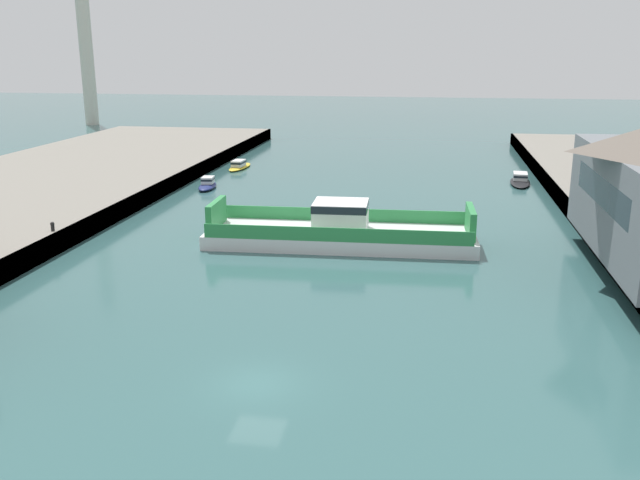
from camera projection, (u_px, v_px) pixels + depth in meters
ground_plane at (257, 384)px, 32.97m from camera, size 400.00×400.00×0.00m
chain_ferry at (341, 231)px, 56.19m from camera, size 21.83×7.55×3.52m
moored_boat_near_left at (520, 180)px, 81.37m from camera, size 2.86×7.52×1.22m
moored_boat_near_right at (208, 184)px, 78.56m from camera, size 2.32×5.20×1.29m
moored_boat_mid_left at (239, 165)px, 91.49m from camera, size 2.28×6.85×1.16m
bollard_left_far at (52, 226)px, 53.80m from camera, size 0.32×0.32×0.71m
bollard_right_far at (629, 254)px, 46.55m from camera, size 0.32×0.32×0.71m
smokestack_distant_a at (83, 19)px, 138.22m from camera, size 2.89×2.89×39.86m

